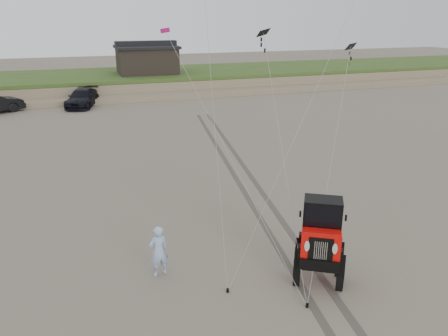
% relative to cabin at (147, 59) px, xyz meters
% --- Properties ---
extents(ground, '(160.00, 160.00, 0.00)m').
position_rel_cabin_xyz_m(ground, '(-2.00, -37.00, -3.24)').
color(ground, '#6B6054').
rests_on(ground, ground).
extents(dune_ridge, '(160.00, 14.25, 1.73)m').
position_rel_cabin_xyz_m(dune_ridge, '(-2.00, 0.50, -2.42)').
color(dune_ridge, '#7A6B54').
rests_on(dune_ridge, ground).
extents(cabin, '(6.40, 5.40, 3.35)m').
position_rel_cabin_xyz_m(cabin, '(0.00, 0.00, 0.00)').
color(cabin, black).
rests_on(cabin, dune_ridge).
extents(truck_c, '(3.44, 5.55, 1.50)m').
position_rel_cabin_xyz_m(truck_c, '(-7.02, -7.50, -2.49)').
color(truck_c, black).
rests_on(truck_c, ground).
extents(jeep, '(5.00, 6.17, 2.12)m').
position_rel_cabin_xyz_m(jeep, '(-1.06, -37.81, -2.18)').
color(jeep, red).
rests_on(jeep, ground).
extents(man, '(0.69, 0.53, 1.67)m').
position_rel_cabin_xyz_m(man, '(-5.55, -35.90, -2.40)').
color(man, '#96ADE8').
rests_on(man, ground).
extents(stake_main, '(0.08, 0.08, 0.12)m').
position_rel_cabin_xyz_m(stake_main, '(-3.83, -37.45, -3.18)').
color(stake_main, black).
rests_on(stake_main, ground).
extents(stake_aux, '(0.08, 0.08, 0.12)m').
position_rel_cabin_xyz_m(stake_aux, '(-1.97, -38.82, -3.18)').
color(stake_aux, black).
rests_on(stake_aux, ground).
extents(tire_tracks, '(5.22, 29.74, 0.01)m').
position_rel_cabin_xyz_m(tire_tracks, '(0.00, -29.00, -3.23)').
color(tire_tracks, '#4C443D').
rests_on(tire_tracks, ground).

